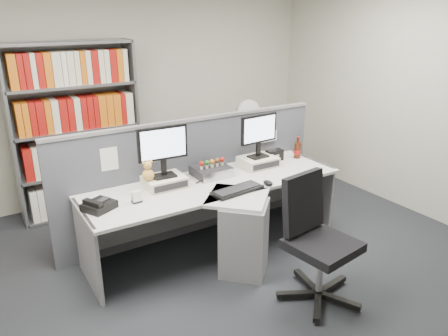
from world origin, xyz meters
TOP-DOWN VIEW (x-y plane):
  - ground at (0.00, 0.00)m, footprint 5.50×5.50m
  - room_shell at (0.00, 0.00)m, footprint 5.04×5.54m
  - partition at (0.00, 1.25)m, footprint 3.00×0.08m
  - desk at (0.00, 0.60)m, footprint 2.60×1.20m
  - monitor_riser_left at (-0.46, 0.98)m, footprint 0.38×0.31m
  - monitor_riser_right at (0.64, 0.98)m, footprint 0.38×0.31m
  - monitor_left at (-0.46, 0.98)m, footprint 0.48×0.16m
  - monitor_right at (0.64, 0.98)m, footprint 0.46×0.16m
  - desktop_pc at (0.06, 1.00)m, footprint 0.36×0.32m
  - figurines at (0.06, 0.98)m, footprint 0.29×0.05m
  - keyboard at (0.06, 0.51)m, footprint 0.52×0.24m
  - mouse at (0.40, 0.48)m, footprint 0.07×0.12m
  - desk_phone at (-1.15, 0.80)m, footprint 0.31×0.30m
  - desk_calendar at (-0.82, 0.77)m, footprint 0.09×0.07m
  - plush_toy at (-0.63, 0.97)m, footprint 0.11×0.11m
  - speaker at (0.90, 1.03)m, footprint 0.19×0.10m
  - cola_bottle at (1.18, 0.96)m, footprint 0.08×0.08m
  - shelving_unit at (-0.90, 2.44)m, footprint 1.41×0.40m
  - filing_cabinet at (1.20, 1.99)m, footprint 0.45×0.61m
  - desk_fan at (1.20, 1.99)m, footprint 0.31×0.18m
  - office_chair at (0.29, -0.29)m, footprint 0.69×0.69m

SIDE VIEW (x-z plane):
  - ground at x=0.00m, z-range 0.00..0.00m
  - filing_cabinet at x=1.20m, z-range 0.00..0.70m
  - desk at x=0.00m, z-range 0.10..0.82m
  - office_chair at x=0.29m, z-range 0.04..1.09m
  - partition at x=0.00m, z-range 0.01..1.29m
  - keyboard at x=0.06m, z-range 0.72..0.75m
  - mouse at x=0.40m, z-range 0.72..0.76m
  - desk_phone at x=-1.15m, z-range 0.71..0.81m
  - desk_calendar at x=-0.82m, z-range 0.71..0.82m
  - desktop_pc at x=0.06m, z-range 0.72..0.81m
  - monitor_riser_left at x=-0.46m, z-range 0.72..0.82m
  - monitor_riser_right at x=0.64m, z-range 0.72..0.82m
  - speaker at x=0.90m, z-range 0.72..0.84m
  - cola_bottle at x=1.18m, z-range 0.69..0.94m
  - figurines at x=0.06m, z-range 0.82..0.91m
  - plush_toy at x=-0.63m, z-range 0.81..1.00m
  - shelving_unit at x=-0.90m, z-range -0.02..1.98m
  - desk_fan at x=1.20m, z-range 0.77..1.28m
  - monitor_right at x=0.64m, z-range 0.87..1.33m
  - monitor_left at x=-0.46m, z-range 0.87..1.36m
  - room_shell at x=0.00m, z-range 0.43..3.15m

